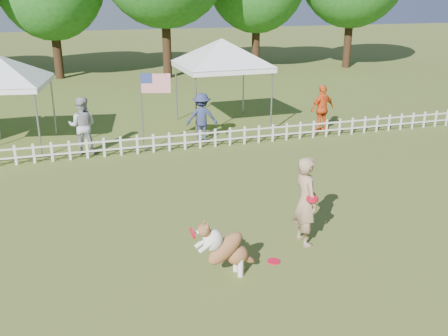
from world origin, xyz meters
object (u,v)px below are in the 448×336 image
at_px(dog, 226,248).
at_px(spectator_a, 83,126).
at_px(flag_pole, 142,113).
at_px(spectator_b, 202,117).
at_px(handler, 306,201).
at_px(canopy_tent_left, 2,103).
at_px(spectator_c, 322,109).
at_px(frisbee_on_turf, 274,261).
at_px(canopy_tent_right, 222,84).

xyz_separation_m(dog, spectator_a, (-2.04, 8.08, 0.32)).
bearing_deg(flag_pole, spectator_b, 35.87).
bearing_deg(handler, spectator_a, 26.21).
bearing_deg(canopy_tent_left, spectator_b, -1.76).
bearing_deg(spectator_c, spectator_b, -15.93).
height_order(handler, frisbee_on_turf, handler).
relative_size(frisbee_on_turf, canopy_tent_left, 0.08).
bearing_deg(flag_pole, spectator_c, 21.70).
relative_size(handler, frisbee_on_turf, 7.64).
relative_size(handler, spectator_b, 1.12).
bearing_deg(canopy_tent_right, canopy_tent_left, -177.35).
bearing_deg(dog, flag_pole, 85.89).
height_order(canopy_tent_right, spectator_a, canopy_tent_right).
xyz_separation_m(spectator_a, spectator_c, (8.16, 0.03, -0.04)).
xyz_separation_m(canopy_tent_left, spectator_c, (10.49, -1.39, -0.60)).
xyz_separation_m(frisbee_on_turf, spectator_b, (0.79, 8.11, 0.79)).
relative_size(frisbee_on_turf, flag_pole, 0.09).
bearing_deg(handler, frisbee_on_turf, 119.96).
distance_m(spectator_a, spectator_c, 8.16).
bearing_deg(canopy_tent_right, spectator_b, -126.87).
distance_m(frisbee_on_turf, canopy_tent_left, 10.83).
bearing_deg(frisbee_on_turf, spectator_a, 111.08).
xyz_separation_m(handler, spectator_c, (4.27, 7.38, -0.06)).
distance_m(spectator_a, spectator_b, 3.84).
bearing_deg(canopy_tent_right, spectator_c, -33.66).
bearing_deg(canopy_tent_left, flag_pole, -15.54).
height_order(canopy_tent_right, spectator_b, canopy_tent_right).
distance_m(dog, spectator_c, 10.17).
distance_m(canopy_tent_right, flag_pole, 4.11).
bearing_deg(spectator_c, canopy_tent_left, -20.85).
bearing_deg(flag_pole, canopy_tent_left, 172.54).
relative_size(canopy_tent_right, spectator_a, 1.77).
height_order(flag_pole, spectator_c, flag_pole).
height_order(canopy_tent_left, spectator_b, canopy_tent_left).
height_order(dog, canopy_tent_left, canopy_tent_left).
distance_m(handler, canopy_tent_left, 10.77).
bearing_deg(spectator_a, canopy_tent_right, -144.41).
height_order(frisbee_on_turf, canopy_tent_left, canopy_tent_left).
bearing_deg(dog, spectator_b, 71.70).
distance_m(handler, dog, 2.03).
distance_m(canopy_tent_right, spectator_b, 2.26).
distance_m(dog, canopy_tent_right, 10.55).
distance_m(canopy_tent_right, spectator_c, 3.73).
distance_m(canopy_tent_left, spectator_c, 10.60).
distance_m(spectator_b, spectator_c, 4.34).
bearing_deg(spectator_a, flag_pole, 179.68).
distance_m(flag_pole, spectator_b, 2.22).
xyz_separation_m(handler, canopy_tent_left, (-6.22, 8.77, 0.54)).
bearing_deg(spectator_c, spectator_a, -13.05).
relative_size(dog, frisbee_on_turf, 4.73).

